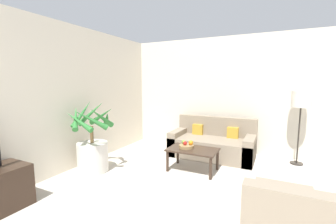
{
  "coord_description": "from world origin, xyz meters",
  "views": [
    {
      "loc": [
        -0.12,
        0.56,
        1.64
      ],
      "look_at": [
        -2.25,
        4.9,
        1.0
      ],
      "focal_mm": 24.0,
      "sensor_mm": 36.0,
      "label": 1
    }
  ],
  "objects_px": {
    "apple_green": "(184,142)",
    "ottoman": "(283,202)",
    "fruit_bowl": "(186,146)",
    "orange_fruit": "(191,143)",
    "floor_lamp": "(301,102)",
    "potted_palm": "(92,148)",
    "apple_red": "(185,143)",
    "sofa_loveseat": "(212,144)",
    "coffee_table": "(193,152)"
  },
  "relations": [
    {
      "from": "potted_palm",
      "to": "apple_green",
      "type": "bearing_deg",
      "value": 32.06
    },
    {
      "from": "apple_red",
      "to": "potted_palm",
      "type": "bearing_deg",
      "value": -151.09
    },
    {
      "from": "sofa_loveseat",
      "to": "fruit_bowl",
      "type": "relative_size",
      "value": 6.47
    },
    {
      "from": "potted_palm",
      "to": "fruit_bowl",
      "type": "distance_m",
      "value": 1.74
    },
    {
      "from": "fruit_bowl",
      "to": "orange_fruit",
      "type": "xyz_separation_m",
      "value": [
        0.08,
        0.04,
        0.07
      ]
    },
    {
      "from": "ottoman",
      "to": "potted_palm",
      "type": "bearing_deg",
      "value": 179.44
    },
    {
      "from": "coffee_table",
      "to": "sofa_loveseat",
      "type": "bearing_deg",
      "value": 83.63
    },
    {
      "from": "potted_palm",
      "to": "ottoman",
      "type": "distance_m",
      "value": 3.15
    },
    {
      "from": "apple_red",
      "to": "sofa_loveseat",
      "type": "bearing_deg",
      "value": 75.36
    },
    {
      "from": "orange_fruit",
      "to": "ottoman",
      "type": "distance_m",
      "value": 1.83
    },
    {
      "from": "potted_palm",
      "to": "apple_red",
      "type": "height_order",
      "value": "potted_palm"
    },
    {
      "from": "coffee_table",
      "to": "ottoman",
      "type": "relative_size",
      "value": 1.35
    },
    {
      "from": "orange_fruit",
      "to": "ottoman",
      "type": "bearing_deg",
      "value": -30.7
    },
    {
      "from": "sofa_loveseat",
      "to": "coffee_table",
      "type": "distance_m",
      "value": 0.99
    },
    {
      "from": "apple_green",
      "to": "floor_lamp",
      "type": "bearing_deg",
      "value": 30.94
    },
    {
      "from": "apple_red",
      "to": "ottoman",
      "type": "distance_m",
      "value": 1.88
    },
    {
      "from": "coffee_table",
      "to": "orange_fruit",
      "type": "height_order",
      "value": "orange_fruit"
    },
    {
      "from": "floor_lamp",
      "to": "ottoman",
      "type": "height_order",
      "value": "floor_lamp"
    },
    {
      "from": "fruit_bowl",
      "to": "orange_fruit",
      "type": "height_order",
      "value": "orange_fruit"
    },
    {
      "from": "apple_green",
      "to": "orange_fruit",
      "type": "height_order",
      "value": "orange_fruit"
    },
    {
      "from": "potted_palm",
      "to": "floor_lamp",
      "type": "xyz_separation_m",
      "value": [
        3.43,
        2.09,
        0.81
      ]
    },
    {
      "from": "coffee_table",
      "to": "orange_fruit",
      "type": "xyz_separation_m",
      "value": [
        -0.06,
        0.04,
        0.16
      ]
    },
    {
      "from": "apple_green",
      "to": "orange_fruit",
      "type": "xyz_separation_m",
      "value": [
        0.15,
        -0.02,
        0.01
      ]
    },
    {
      "from": "potted_palm",
      "to": "apple_red",
      "type": "xyz_separation_m",
      "value": [
        1.5,
        0.83,
        0.07
      ]
    },
    {
      "from": "fruit_bowl",
      "to": "orange_fruit",
      "type": "distance_m",
      "value": 0.11
    },
    {
      "from": "potted_palm",
      "to": "sofa_loveseat",
      "type": "distance_m",
      "value": 2.53
    },
    {
      "from": "floor_lamp",
      "to": "apple_green",
      "type": "distance_m",
      "value": 2.43
    },
    {
      "from": "floor_lamp",
      "to": "potted_palm",
      "type": "bearing_deg",
      "value": -148.59
    },
    {
      "from": "orange_fruit",
      "to": "ottoman",
      "type": "height_order",
      "value": "orange_fruit"
    },
    {
      "from": "potted_palm",
      "to": "orange_fruit",
      "type": "distance_m",
      "value": 1.82
    },
    {
      "from": "potted_palm",
      "to": "fruit_bowl",
      "type": "relative_size",
      "value": 4.74
    },
    {
      "from": "apple_green",
      "to": "coffee_table",
      "type": "bearing_deg",
      "value": -16.34
    },
    {
      "from": "floor_lamp",
      "to": "orange_fruit",
      "type": "xyz_separation_m",
      "value": [
        -1.83,
        -1.21,
        -0.74
      ]
    },
    {
      "from": "coffee_table",
      "to": "fruit_bowl",
      "type": "xyz_separation_m",
      "value": [
        -0.13,
        0.01,
        0.09
      ]
    },
    {
      "from": "potted_palm",
      "to": "floor_lamp",
      "type": "relative_size",
      "value": 0.89
    },
    {
      "from": "sofa_loveseat",
      "to": "coffee_table",
      "type": "relative_size",
      "value": 1.98
    },
    {
      "from": "fruit_bowl",
      "to": "ottoman",
      "type": "distance_m",
      "value": 1.86
    },
    {
      "from": "floor_lamp",
      "to": "fruit_bowl",
      "type": "bearing_deg",
      "value": -146.88
    },
    {
      "from": "sofa_loveseat",
      "to": "floor_lamp",
      "type": "relative_size",
      "value": 1.21
    },
    {
      "from": "ottoman",
      "to": "orange_fruit",
      "type": "bearing_deg",
      "value": 149.3
    },
    {
      "from": "ottoman",
      "to": "fruit_bowl",
      "type": "bearing_deg",
      "value": 151.51
    },
    {
      "from": "floor_lamp",
      "to": "fruit_bowl",
      "type": "relative_size",
      "value": 5.34
    },
    {
      "from": "sofa_loveseat",
      "to": "apple_green",
      "type": "bearing_deg",
      "value": -109.1
    },
    {
      "from": "potted_palm",
      "to": "ottoman",
      "type": "height_order",
      "value": "potted_palm"
    },
    {
      "from": "fruit_bowl",
      "to": "ottoman",
      "type": "bearing_deg",
      "value": -28.49
    },
    {
      "from": "apple_green",
      "to": "ottoman",
      "type": "distance_m",
      "value": 1.96
    },
    {
      "from": "ottoman",
      "to": "apple_red",
      "type": "bearing_deg",
      "value": 152.33
    },
    {
      "from": "ottoman",
      "to": "apple_green",
      "type": "bearing_deg",
      "value": 151.17
    },
    {
      "from": "coffee_table",
      "to": "apple_green",
      "type": "bearing_deg",
      "value": 163.66
    },
    {
      "from": "coffee_table",
      "to": "apple_red",
      "type": "distance_m",
      "value": 0.21
    }
  ]
}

